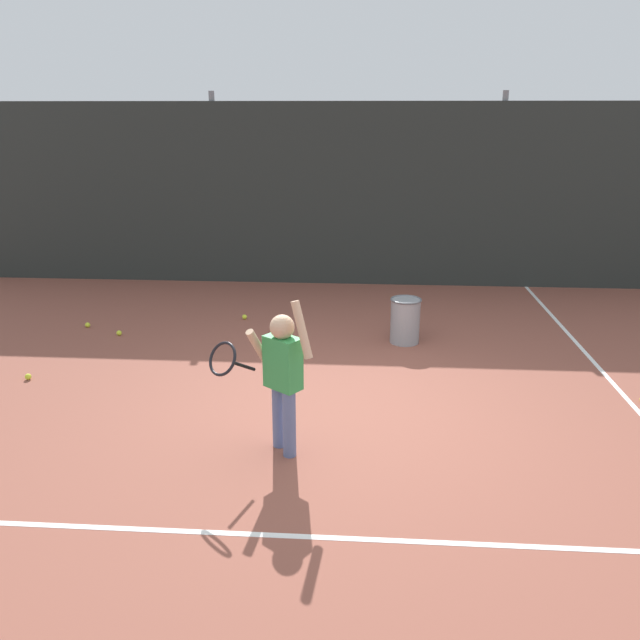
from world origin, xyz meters
The scene contains 12 objects.
ground_plane centered at (0.00, 0.00, 0.00)m, with size 20.00×20.00×0.00m, color brown.
court_line_baseline centered at (0.00, -1.88, 0.00)m, with size 9.00×0.05×0.00m, color white.
court_line_sideline centered at (2.82, 1.00, 0.00)m, with size 0.05×9.00×0.00m, color white.
back_fence_windscreen centered at (0.00, 4.80, 1.44)m, with size 13.82×0.08×2.88m, color #282D2B.
fence_post_1 centered at (-2.25, 4.86, 1.51)m, with size 0.09×0.09×3.03m, color slate.
fence_post_2 centered at (2.25, 4.86, 1.51)m, with size 0.09×0.09×3.03m, color slate.
tennis_player centered at (-0.49, -0.75, 0.73)m, with size 0.89×0.51×1.35m.
ball_hopper centered at (0.69, 2.00, 0.29)m, with size 0.38×0.38×0.56m.
tennis_ball_1 centered at (-2.94, 1.99, 0.03)m, with size 0.07×0.07×0.07m, color #CCE033.
tennis_ball_2 centered at (-1.46, 2.77, 0.03)m, with size 0.07×0.07×0.07m, color #CCE033.
tennis_ball_4 centered at (-3.39, 0.55, 0.03)m, with size 0.07×0.07×0.07m, color #CCE033.
tennis_ball_7 centered at (-3.47, 2.28, 0.03)m, with size 0.07×0.07×0.07m, color #CCE033.
Camera 1 is at (0.17, -5.49, 2.74)m, focal length 35.78 mm.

